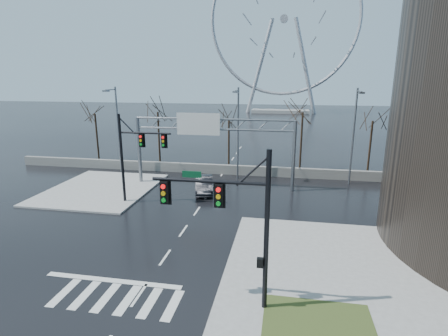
% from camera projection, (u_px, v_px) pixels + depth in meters
% --- Properties ---
extents(ground, '(260.00, 260.00, 0.00)m').
position_uv_depth(ground, '(165.00, 257.00, 22.03)').
color(ground, black).
rests_on(ground, ground).
extents(sidewalk_right_ext, '(12.00, 10.00, 0.15)m').
position_uv_depth(sidewalk_right_ext, '(326.00, 255.00, 22.20)').
color(sidewalk_right_ext, gray).
rests_on(sidewalk_right_ext, ground).
extents(sidewalk_far, '(10.00, 12.00, 0.15)m').
position_uv_depth(sidewalk_far, '(101.00, 189.00, 35.32)').
color(sidewalk_far, gray).
rests_on(sidewalk_far, ground).
extents(grass_strip, '(5.00, 4.00, 0.02)m').
position_uv_depth(grass_strip, '(318.00, 327.00, 15.68)').
color(grass_strip, '#34441C').
rests_on(grass_strip, sidewalk_near).
extents(barrier_wall, '(52.00, 0.50, 1.10)m').
position_uv_depth(barrier_wall, '(222.00, 169.00, 40.94)').
color(barrier_wall, slate).
rests_on(barrier_wall, ground).
extents(signal_mast_near, '(5.52, 0.41, 8.00)m').
position_uv_depth(signal_mast_near, '(237.00, 215.00, 16.07)').
color(signal_mast_near, black).
rests_on(signal_mast_near, ground).
extents(signal_mast_far, '(4.72, 0.41, 8.00)m').
position_uv_depth(signal_mast_far, '(133.00, 151.00, 30.35)').
color(signal_mast_far, black).
rests_on(signal_mast_far, ground).
extents(sign_gantry, '(16.36, 0.40, 7.60)m').
position_uv_depth(sign_gantry, '(210.00, 137.00, 35.03)').
color(sign_gantry, slate).
rests_on(sign_gantry, ground).
extents(streetlight_left, '(0.50, 2.55, 10.00)m').
position_uv_depth(streetlight_left, '(116.00, 124.00, 39.90)').
color(streetlight_left, slate).
rests_on(streetlight_left, ground).
extents(streetlight_mid, '(0.50, 2.55, 10.00)m').
position_uv_depth(streetlight_mid, '(238.00, 127.00, 37.50)').
color(streetlight_mid, slate).
rests_on(streetlight_mid, ground).
extents(streetlight_right, '(0.50, 2.55, 10.00)m').
position_uv_depth(streetlight_right, '(354.00, 129.00, 35.44)').
color(streetlight_right, slate).
rests_on(streetlight_right, ground).
extents(tree_far_left, '(3.50, 3.50, 7.00)m').
position_uv_depth(tree_far_left, '(95.00, 119.00, 46.57)').
color(tree_far_left, black).
rests_on(tree_far_left, ground).
extents(tree_left, '(3.75, 3.75, 7.50)m').
position_uv_depth(tree_left, '(158.00, 118.00, 44.45)').
color(tree_left, black).
rests_on(tree_left, ground).
extents(tree_center, '(3.25, 3.25, 6.50)m').
position_uv_depth(tree_center, '(229.00, 125.00, 44.06)').
color(tree_center, black).
rests_on(tree_center, ground).
extents(tree_right, '(3.90, 3.90, 7.80)m').
position_uv_depth(tree_right, '(302.00, 119.00, 41.30)').
color(tree_right, black).
rests_on(tree_right, ground).
extents(tree_far_right, '(3.40, 3.40, 6.80)m').
position_uv_depth(tree_far_right, '(372.00, 127.00, 40.61)').
color(tree_far_right, black).
rests_on(tree_far_right, ground).
extents(ferris_wheel, '(45.00, 6.00, 50.91)m').
position_uv_depth(ferris_wheel, '(284.00, 25.00, 105.06)').
color(ferris_wheel, gray).
rests_on(ferris_wheel, ground).
extents(car, '(2.72, 4.99, 1.56)m').
position_uv_depth(car, '(204.00, 184.00, 34.41)').
color(car, black).
rests_on(car, ground).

